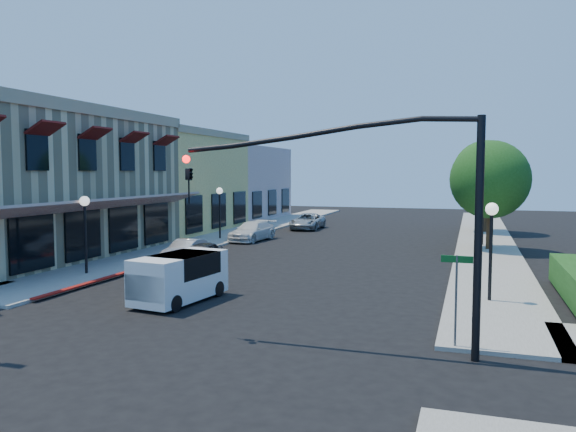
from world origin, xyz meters
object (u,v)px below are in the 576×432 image
(lamppost_left_far, at_px, (220,200))
(parked_car_b, at_px, (186,250))
(signal_mast_arm, at_px, (390,194))
(street_name_sign, at_px, (456,286))
(parked_car_d, at_px, (308,221))
(parked_car_c, at_px, (252,231))
(street_tree_a, at_px, (490,179))
(lamppost_right_far, at_px, (483,203))
(lamppost_left_near, at_px, (85,215))
(lamppost_right_near, at_px, (491,227))
(parked_car_a, at_px, (202,254))
(white_van, at_px, (179,275))
(street_tree_b, at_px, (486,173))

(lamppost_left_far, relative_size, parked_car_b, 1.03)
(signal_mast_arm, relative_size, lamppost_left_far, 2.24)
(signal_mast_arm, distance_m, street_name_sign, 2.98)
(parked_car_b, bearing_deg, parked_car_d, 85.78)
(signal_mast_arm, distance_m, parked_car_c, 24.18)
(street_name_sign, height_order, parked_car_d, street_name_sign)
(street_tree_a, height_order, lamppost_left_far, street_tree_a)
(lamppost_left_far, bearing_deg, lamppost_right_far, 6.71)
(signal_mast_arm, bearing_deg, lamppost_left_far, 125.00)
(signal_mast_arm, bearing_deg, street_name_sign, 23.20)
(lamppost_right_far, bearing_deg, lamppost_left_near, -136.74)
(lamppost_left_near, relative_size, parked_car_d, 0.78)
(street_name_sign, relative_size, lamppost_right_near, 0.70)
(lamppost_right_near, distance_m, parked_car_a, 14.06)
(lamppost_right_far, height_order, parked_car_a, lamppost_right_far)
(lamppost_left_far, distance_m, parked_car_a, 10.88)
(parked_car_a, bearing_deg, lamppost_right_near, -20.80)
(white_van, xyz_separation_m, parked_car_b, (-4.17, 8.20, -0.41))
(lamppost_right_near, bearing_deg, street_name_sign, -99.78)
(signal_mast_arm, relative_size, lamppost_right_near, 2.24)
(lamppost_right_far, height_order, parked_car_c, lamppost_right_far)
(lamppost_right_near, relative_size, parked_car_a, 1.06)
(street_tree_b, height_order, lamppost_right_far, street_tree_b)
(street_tree_a, height_order, parked_car_d, street_tree_a)
(street_name_sign, xyz_separation_m, lamppost_right_near, (1.00, 5.80, 1.04))
(street_tree_a, relative_size, parked_car_c, 1.46)
(lamppost_right_near, bearing_deg, street_tree_b, 89.28)
(parked_car_b, height_order, parked_car_d, parked_car_d)
(street_tree_a, distance_m, street_tree_b, 10.01)
(lamppost_left_near, bearing_deg, street_name_sign, -19.93)
(lamppost_right_far, bearing_deg, lamppost_right_near, -90.00)
(lamppost_right_near, bearing_deg, parked_car_b, 161.21)
(signal_mast_arm, relative_size, white_van, 1.99)
(street_tree_a, height_order, lamppost_left_near, street_tree_a)
(street_name_sign, bearing_deg, white_van, 164.77)
(lamppost_left_far, distance_m, parked_car_d, 9.71)
(signal_mast_arm, relative_size, parked_car_a, 2.37)
(parked_car_a, distance_m, parked_car_d, 18.73)
(white_van, xyz_separation_m, parked_car_a, (-2.77, 7.20, -0.41))
(street_tree_a, xyz_separation_m, parked_car_d, (-13.60, 8.73, -3.56))
(parked_car_a, bearing_deg, street_tree_b, 51.72)
(lamppost_right_far, distance_m, parked_car_a, 18.04)
(parked_car_b, relative_size, parked_car_c, 0.78)
(street_tree_a, height_order, lamppost_right_far, street_tree_a)
(parked_car_a, height_order, parked_car_c, parked_car_c)
(white_van, bearing_deg, parked_car_a, 111.01)
(lamppost_right_far, relative_size, parked_car_a, 1.06)
(street_tree_b, relative_size, parked_car_b, 2.02)
(street_name_sign, relative_size, parked_car_d, 0.54)
(white_van, distance_m, parked_car_c, 17.87)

